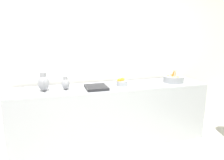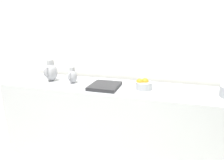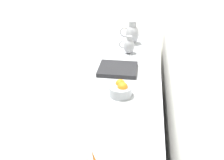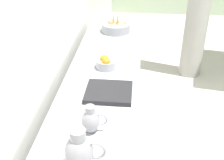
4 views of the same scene
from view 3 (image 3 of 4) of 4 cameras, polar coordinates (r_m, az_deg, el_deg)
The scene contains 6 objects.
tile_wall_left at distance 1.49m, azimuth 17.47°, elevation 8.87°, with size 0.10×8.11×3.00m, color white.
prep_counter at distance 2.43m, azimuth 2.33°, elevation -10.23°, with size 0.61×2.87×0.89m, color #ADAFB5.
orange_bowl at distance 2.02m, azimuth 1.86°, elevation -2.01°, with size 0.18×0.18×0.11m.
metal_pitcher_tall at distance 3.00m, azimuth 4.26°, elevation 9.82°, with size 0.21×0.15×0.25m.
metal_pitcher_short at distance 2.74m, azimuth 3.60°, elevation 7.32°, with size 0.16×0.11×0.19m.
counter_sink_basin at distance 2.40m, azimuth 1.24°, elevation 2.33°, with size 0.34×0.30×0.04m, color #232326.
Camera 3 is at (-1.69, 1.88, 1.97)m, focal length 43.06 mm.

